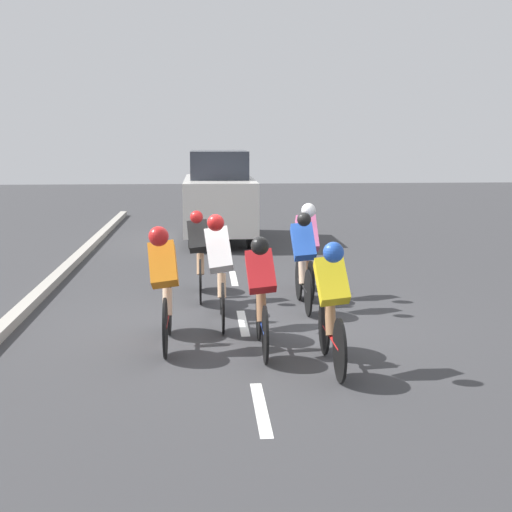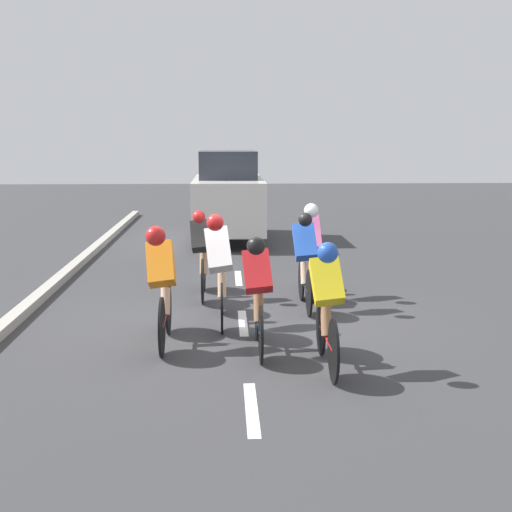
{
  "view_description": "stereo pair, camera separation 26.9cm",
  "coord_description": "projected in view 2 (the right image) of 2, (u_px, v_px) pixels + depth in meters",
  "views": [
    {
      "loc": [
        0.51,
        9.71,
        2.58
      ],
      "look_at": [
        -0.18,
        0.03,
        0.95
      ],
      "focal_mm": 50.0,
      "sensor_mm": 36.0,
      "label": 1
    },
    {
      "loc": [
        0.24,
        9.73,
        2.58
      ],
      "look_at": [
        -0.18,
        0.03,
        0.95
      ],
      "focal_mm": 50.0,
      "sensor_mm": 36.0,
      "label": 2
    }
  ],
  "objects": [
    {
      "name": "lane_stripe_mid",
      "position": [
        243.0,
        323.0,
        9.99
      ],
      "size": [
        0.12,
        1.4,
        0.01
      ],
      "primitive_type": "cube",
      "color": "white",
      "rests_on": "ground"
    },
    {
      "name": "lane_stripe_far",
      "position": [
        238.0,
        278.0,
        13.14
      ],
      "size": [
        0.12,
        1.4,
        0.01
      ],
      "primitive_type": "cube",
      "color": "white",
      "rests_on": "ground"
    },
    {
      "name": "ground_plane",
      "position": [
        243.0,
        322.0,
        10.02
      ],
      "size": [
        60.0,
        60.0,
        0.0
      ],
      "primitive_type": "plane",
      "color": "#38383A"
    },
    {
      "name": "cyclist_orange",
      "position": [
        162.0,
        283.0,
        8.73
      ],
      "size": [
        0.38,
        1.74,
        1.54
      ],
      "color": "black",
      "rests_on": "ground"
    },
    {
      "name": "cyclist_black",
      "position": [
        202.0,
        253.0,
        11.42
      ],
      "size": [
        0.37,
        1.66,
        1.45
      ],
      "color": "black",
      "rests_on": "ground"
    },
    {
      "name": "curb",
      "position": [
        12.0,
        321.0,
        9.84
      ],
      "size": [
        0.2,
        28.19,
        0.14
      ],
      "primitive_type": "cube",
      "color": "#A8A399",
      "rests_on": "ground"
    },
    {
      "name": "cyclist_red",
      "position": [
        258.0,
        291.0,
        8.5
      ],
      "size": [
        0.37,
        1.66,
        1.45
      ],
      "color": "black",
      "rests_on": "ground"
    },
    {
      "name": "cyclist_blue",
      "position": [
        305.0,
        259.0,
        10.69
      ],
      "size": [
        0.36,
        1.73,
        1.49
      ],
      "color": "black",
      "rests_on": "ground"
    },
    {
      "name": "support_car",
      "position": [
        228.0,
        196.0,
        17.81
      ],
      "size": [
        1.7,
        4.12,
        2.23
      ],
      "color": "black",
      "rests_on": "ground"
    },
    {
      "name": "lane_stripe_near",
      "position": [
        252.0,
        408.0,
        6.83
      ],
      "size": [
        0.12,
        1.4,
        0.01
      ],
      "primitive_type": "cube",
      "color": "white",
      "rests_on": "ground"
    },
    {
      "name": "cyclist_pink",
      "position": [
        310.0,
        246.0,
        11.54
      ],
      "size": [
        0.35,
        1.61,
        1.54
      ],
      "color": "black",
      "rests_on": "ground"
    },
    {
      "name": "cyclist_yellow",
      "position": [
        327.0,
        302.0,
        7.85
      ],
      "size": [
        0.37,
        1.69,
        1.48
      ],
      "color": "black",
      "rests_on": "ground"
    },
    {
      "name": "cyclist_white",
      "position": [
        220.0,
        266.0,
        9.78
      ],
      "size": [
        0.4,
        1.72,
        1.57
      ],
      "color": "black",
      "rests_on": "ground"
    }
  ]
}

